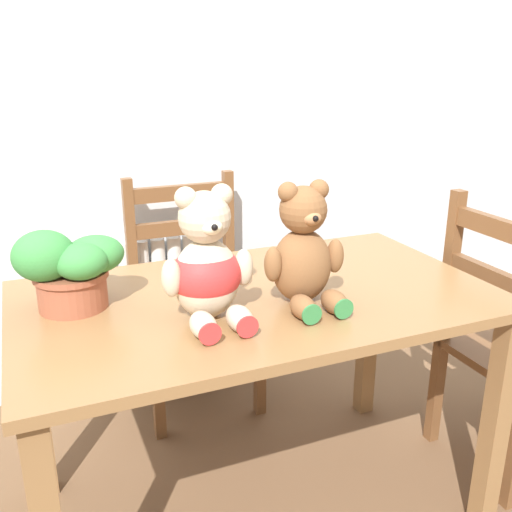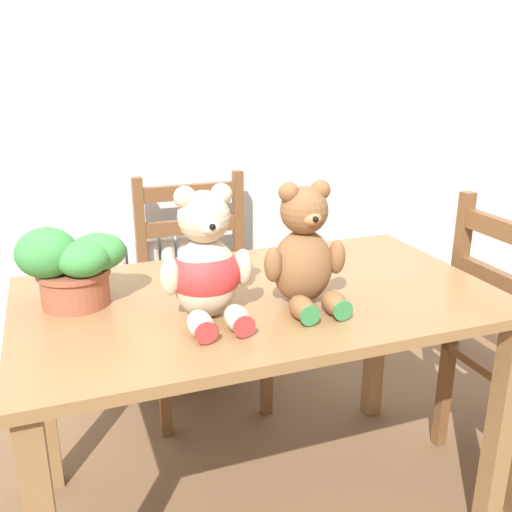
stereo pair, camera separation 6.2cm
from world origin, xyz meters
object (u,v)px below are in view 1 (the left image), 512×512
object	(u,v)px
teddy_bear_left	(207,267)
teddy_bear_right	(304,252)
wooden_chair_behind	(192,296)
potted_plant	(69,267)

from	to	relation	value
teddy_bear_left	teddy_bear_right	xyz separation A→B (m)	(0.27, -0.00, 0.01)
wooden_chair_behind	teddy_bear_left	distance (m)	0.92
teddy_bear_right	wooden_chair_behind	bearing A→B (deg)	-82.98
wooden_chair_behind	teddy_bear_left	size ratio (longest dim) A/B	2.74
teddy_bear_right	potted_plant	bearing A→B (deg)	-17.68
teddy_bear_left	teddy_bear_right	size ratio (longest dim) A/B	1.03
wooden_chair_behind	teddy_bear_left	bearing A→B (deg)	77.02
wooden_chair_behind	teddy_bear_right	size ratio (longest dim) A/B	2.82
potted_plant	teddy_bear_right	bearing A→B (deg)	-18.57
potted_plant	teddy_bear_left	bearing A→B (deg)	-31.53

